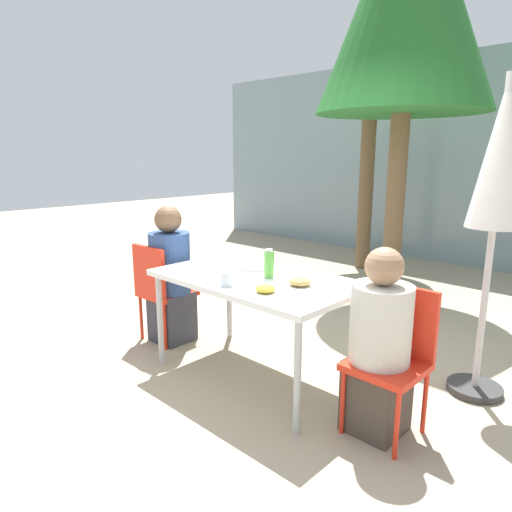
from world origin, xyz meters
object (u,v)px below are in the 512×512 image
(chair_left, at_px, (160,286))
(tree_behind_left, at_px, (373,56))
(closed_umbrella, at_px, (499,170))
(drinking_cup, at_px, (227,279))
(person_right, at_px, (379,348))
(salad_bowl, at_px, (254,265))
(person_left, at_px, (171,278))
(chair_right, at_px, (394,349))
(bottle, at_px, (269,264))

(chair_left, distance_m, tree_behind_left, 4.28)
(closed_umbrella, height_order, drinking_cup, closed_umbrella)
(person_right, height_order, salad_bowl, person_right)
(person_left, height_order, chair_right, person_left)
(person_left, bearing_deg, drinking_cup, -16.61)
(tree_behind_left, bearing_deg, salad_bowl, -73.07)
(chair_right, bearing_deg, closed_umbrella, -105.76)
(person_right, bearing_deg, salad_bowl, -6.93)
(bottle, distance_m, tree_behind_left, 4.15)
(person_right, distance_m, closed_umbrella, 1.35)
(chair_right, height_order, person_right, person_right)
(salad_bowl, bearing_deg, tree_behind_left, 106.93)
(person_left, height_order, person_right, person_left)
(chair_right, distance_m, person_right, 0.10)
(chair_right, distance_m, bottle, 1.02)
(chair_left, distance_m, person_left, 0.11)
(drinking_cup, height_order, salad_bowl, drinking_cup)
(person_right, height_order, tree_behind_left, tree_behind_left)
(person_right, xyz_separation_m, tree_behind_left, (-2.15, 3.46, 2.34))
(bottle, distance_m, salad_bowl, 0.27)
(person_left, distance_m, person_right, 1.97)
(drinking_cup, xyz_separation_m, tree_behind_left, (-1.18, 3.75, 2.06))
(drinking_cup, bearing_deg, person_right, 16.54)
(chair_left, height_order, chair_right, same)
(closed_umbrella, xyz_separation_m, salad_bowl, (-1.42, -0.72, -0.72))
(chair_left, relative_size, chair_right, 1.00)
(chair_right, height_order, closed_umbrella, closed_umbrella)
(person_left, xyz_separation_m, closed_umbrella, (2.25, 0.89, 0.95))
(bottle, distance_m, drinking_cup, 0.35)
(chair_left, height_order, closed_umbrella, closed_umbrella)
(person_right, distance_m, tree_behind_left, 4.70)
(drinking_cup, bearing_deg, chair_left, 170.12)
(person_left, relative_size, tree_behind_left, 0.32)
(drinking_cup, bearing_deg, chair_right, 19.84)
(bottle, xyz_separation_m, drinking_cup, (-0.07, -0.34, -0.05))
(drinking_cup, height_order, tree_behind_left, tree_behind_left)
(closed_umbrella, bearing_deg, bottle, -145.47)
(drinking_cup, bearing_deg, bottle, 79.16)
(chair_left, relative_size, salad_bowl, 4.94)
(person_left, bearing_deg, closed_umbrella, 19.76)
(bottle, bearing_deg, salad_bowl, 158.35)
(bottle, bearing_deg, chair_left, -171.93)
(chair_left, xyz_separation_m, tree_behind_left, (-0.13, 3.57, 2.36))
(person_left, distance_m, drinking_cup, 1.06)
(person_left, distance_m, salad_bowl, 0.87)
(salad_bowl, bearing_deg, chair_left, -163.86)
(chair_right, distance_m, tree_behind_left, 4.68)
(bottle, bearing_deg, closed_umbrella, 34.53)
(tree_behind_left, bearing_deg, chair_right, -56.97)
(chair_right, xyz_separation_m, drinking_cup, (-1.02, -0.37, 0.30))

